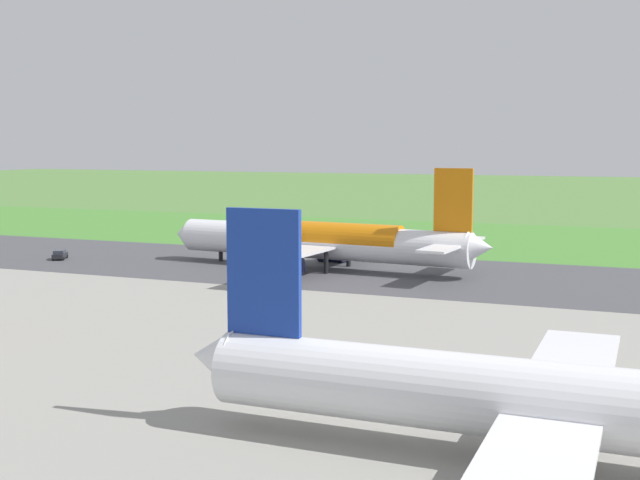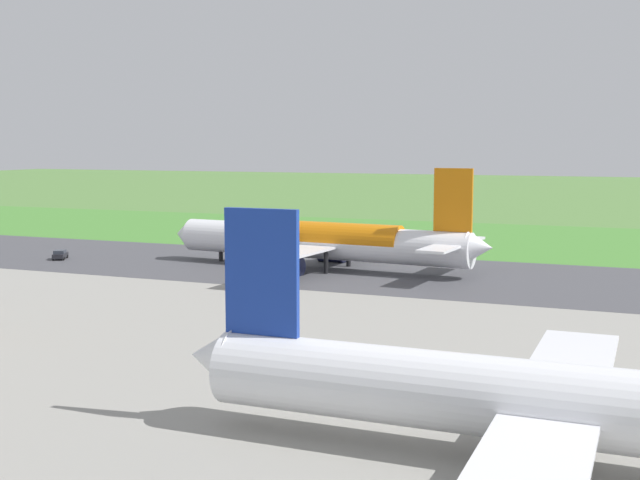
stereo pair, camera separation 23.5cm
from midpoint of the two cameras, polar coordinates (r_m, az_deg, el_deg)
The scene contains 9 objects.
ground_plane at distance 127.14m, azimuth 0.11°, elevation -2.02°, with size 800.00×800.00×0.00m, color #547F3D.
runway_asphalt at distance 127.14m, azimuth 0.11°, elevation -2.01°, with size 600.00×36.77×0.06m, color #47474C.
apron_concrete at distance 72.55m, azimuth -19.51°, elevation -9.03°, with size 440.00×110.00×0.05m, color gray.
grass_verge_foreground at distance 167.61m, azimuth 5.60°, elevation 0.05°, with size 600.00×80.00×0.04m, color #478534.
airliner_main at distance 126.53m, azimuth 0.10°, elevation -0.08°, with size 54.15×44.34×15.88m.
airliner_parked_near at distance 51.23m, azimuth 16.56°, elevation -10.74°, with size 50.99×41.59×14.93m.
service_car_followme at distance 144.14m, azimuth -17.59°, elevation -0.97°, with size 3.50×4.56×1.62m.
no_stopping_sign at distance 167.85m, azimuth 2.09°, elevation 0.69°, with size 0.60×0.10×3.00m.
traffic_cone_orange at distance 174.40m, azimuth 0.25°, elevation 0.43°, with size 0.40×0.40×0.55m, color orange.
Camera 1 is at (-46.68, 116.70, 19.14)m, focal length 46.27 mm.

